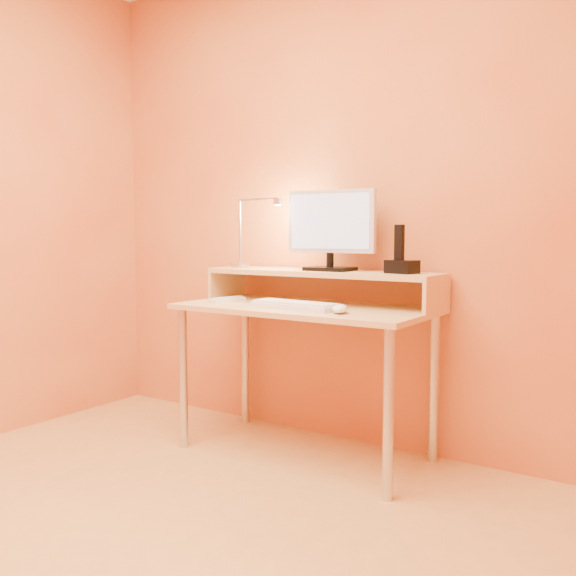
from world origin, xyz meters
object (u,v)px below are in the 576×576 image
Objects in this scene: monitor_panel at (331,221)px; remote_control at (228,300)px; lamp_base at (240,265)px; keyboard at (294,306)px; phone_dock at (402,267)px; mouse at (340,309)px.

monitor_panel is 2.26× the size of remote_control.
remote_control is (-0.46, -0.23, -0.39)m from monitor_panel.
monitor_panel reaches higher than lamp_base.
lamp_base is 0.57m from keyboard.
phone_dock is 1.10× the size of mouse.
lamp_base is 0.90m from phone_dock.
monitor_panel reaches higher than phone_dock.
lamp_base is at bearing 137.09° from mouse.
phone_dock reaches higher than mouse.
remote_control is (-0.43, 0.05, -0.00)m from keyboard.
phone_dock is 0.88m from remote_control.
phone_dock is 0.30× the size of keyboard.
monitor_panel reaches higher than mouse.
keyboard is at bearing -135.19° from phone_dock.
phone_dock reaches higher than keyboard.
phone_dock is 0.52m from keyboard.
remote_control is (-0.68, 0.08, -0.01)m from mouse.
lamp_base is 0.26m from remote_control.
phone_dock is at bearing -7.60° from monitor_panel.
keyboard is 0.43m from remote_control.
remote_control is at bearing -153.56° from phone_dock.
phone_dock is at bearing 37.93° from keyboard.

